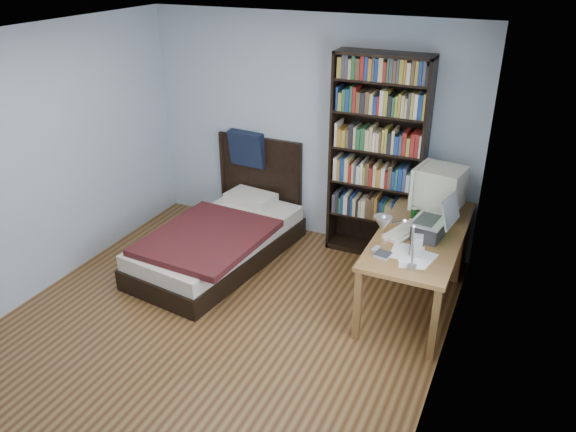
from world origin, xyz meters
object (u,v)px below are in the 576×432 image
at_px(laptop, 431,226).
at_px(desk_lamp, 388,229).
at_px(desk, 428,239).
at_px(bed, 222,236).
at_px(soda_can, 414,214).
at_px(crt_monitor, 438,188).
at_px(speaker, 417,246).
at_px(keyboard, 405,232).
at_px(bookshelf, 377,159).

bearing_deg(laptop, desk_lamp, -98.54).
bearing_deg(desk, bed, -165.24).
distance_m(laptop, soda_can, 0.39).
bearing_deg(desk, soda_can, -115.89).
distance_m(crt_monitor, speaker, 0.92).
height_order(keyboard, bookshelf, bookshelf).
xyz_separation_m(crt_monitor, bed, (-2.14, -0.51, -0.75)).
bearing_deg(laptop, keyboard, 178.71).
bearing_deg(bookshelf, speaker, -59.29).
xyz_separation_m(crt_monitor, soda_can, (-0.16, -0.21, -0.22)).
relative_size(laptop, bed, 0.20).
distance_m(desk, bookshelf, 0.97).
bearing_deg(desk_lamp, bookshelf, 108.23).
relative_size(crt_monitor, keyboard, 1.05).
xyz_separation_m(laptop, bookshelf, (-0.75, 0.83, 0.25)).
bearing_deg(speaker, desk_lamp, -109.73).
bearing_deg(bookshelf, crt_monitor, -23.01).
xyz_separation_m(crt_monitor, keyboard, (-0.17, -0.53, -0.26)).
relative_size(bookshelf, bed, 1.02).
bearing_deg(bed, soda_can, 8.48).
relative_size(desk, bed, 0.81).
bearing_deg(crt_monitor, speaker, -89.28).
height_order(desk_lamp, soda_can, desk_lamp).
height_order(desk_lamp, bed, desk_lamp).
height_order(desk, soda_can, soda_can).
relative_size(desk, soda_can, 15.17).
height_order(crt_monitor, laptop, crt_monitor).
xyz_separation_m(laptop, keyboard, (-0.23, 0.01, -0.10)).
xyz_separation_m(laptop, soda_can, (-0.22, 0.32, -0.06)).
height_order(soda_can, bookshelf, bookshelf).
bearing_deg(laptop, speaker, -96.88).
distance_m(laptop, keyboard, 0.25).
bearing_deg(keyboard, bed, -161.23).
relative_size(keyboard, bookshelf, 0.21).
height_order(crt_monitor, soda_can, crt_monitor).
height_order(crt_monitor, desk_lamp, desk_lamp).
distance_m(crt_monitor, bookshelf, 0.76).
relative_size(keyboard, speaker, 2.47).
distance_m(desk, soda_can, 0.47).
relative_size(desk, bookshelf, 0.80).
bearing_deg(laptop, bed, 179.33).
xyz_separation_m(crt_monitor, laptop, (0.06, -0.53, -0.16)).
bearing_deg(laptop, crt_monitor, 95.92).
bearing_deg(speaker, bed, 159.48).
relative_size(desk, desk_lamp, 2.60).
relative_size(speaker, bookshelf, 0.09).
bearing_deg(desk_lamp, laptop, 81.46).
bearing_deg(soda_can, desk, 64.11).
distance_m(desk_lamp, soda_can, 1.41).
relative_size(desk_lamp, bookshelf, 0.31).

